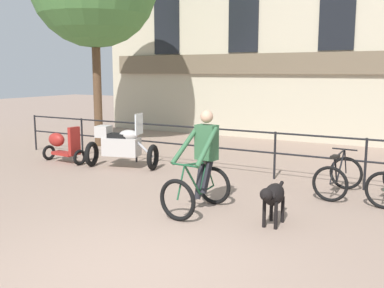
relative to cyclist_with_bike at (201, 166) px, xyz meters
The scene contains 7 objects.
ground_plane 2.58m from the cyclist_with_bike, 82.13° to the right, with size 60.00×60.00×0.00m, color gray.
canal_railing 2.78m from the cyclist_with_bike, 83.03° to the left, with size 15.05×0.05×1.05m.
cyclist_with_bike is the anchor object (origin of this frame).
dog 1.37m from the cyclist_with_bike, ahead, with size 0.30×0.94×0.67m.
parked_motorcycle 3.86m from the cyclist_with_bike, 148.91° to the left, with size 1.84×1.03×1.35m.
parked_bicycle_near_lamp 2.82m from the cyclist_with_bike, 48.89° to the left, with size 0.74×1.16×0.86m.
parked_scooter 5.37m from the cyclist_with_bike, 160.57° to the left, with size 1.31×0.51×0.96m.
Camera 1 is at (3.19, -4.07, 2.35)m, focal length 42.00 mm.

